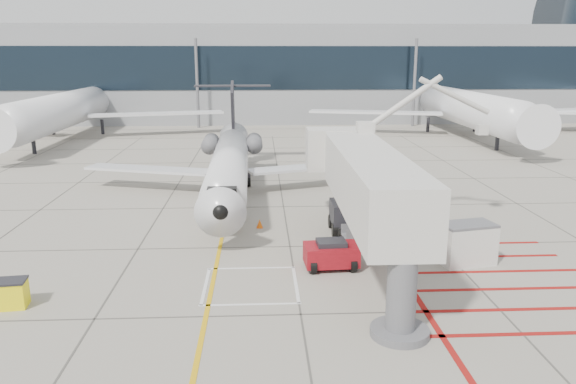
{
  "coord_description": "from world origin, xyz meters",
  "views": [
    {
      "loc": [
        -1.51,
        -24.19,
        9.97
      ],
      "look_at": [
        0.0,
        6.0,
        2.5
      ],
      "focal_mm": 35.0,
      "sensor_mm": 36.0,
      "label": 1
    }
  ],
  "objects_px": {
    "pushback_tug": "(331,253)",
    "spill_bin": "(9,294)",
    "jet_bridge": "(371,194)",
    "regional_jet": "(227,150)"
  },
  "relations": [
    {
      "from": "regional_jet",
      "to": "jet_bridge",
      "type": "distance_m",
      "value": 14.51
    },
    {
      "from": "regional_jet",
      "to": "spill_bin",
      "type": "bearing_deg",
      "value": -117.73
    },
    {
      "from": "regional_jet",
      "to": "spill_bin",
      "type": "xyz_separation_m",
      "value": [
        -7.99,
        -15.82,
        -3.13
      ]
    },
    {
      "from": "jet_bridge",
      "to": "spill_bin",
      "type": "height_order",
      "value": "jet_bridge"
    },
    {
      "from": "regional_jet",
      "to": "pushback_tug",
      "type": "bearing_deg",
      "value": -66.69
    },
    {
      "from": "jet_bridge",
      "to": "spill_bin",
      "type": "bearing_deg",
      "value": -167.51
    },
    {
      "from": "regional_jet",
      "to": "pushback_tug",
      "type": "xyz_separation_m",
      "value": [
        5.51,
        -12.23,
        -2.98
      ]
    },
    {
      "from": "pushback_tug",
      "to": "spill_bin",
      "type": "height_order",
      "value": "pushback_tug"
    },
    {
      "from": "pushback_tug",
      "to": "spill_bin",
      "type": "relative_size",
      "value": 1.87
    },
    {
      "from": "pushback_tug",
      "to": "spill_bin",
      "type": "xyz_separation_m",
      "value": [
        -13.5,
        -3.59,
        -0.15
      ]
    }
  ]
}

